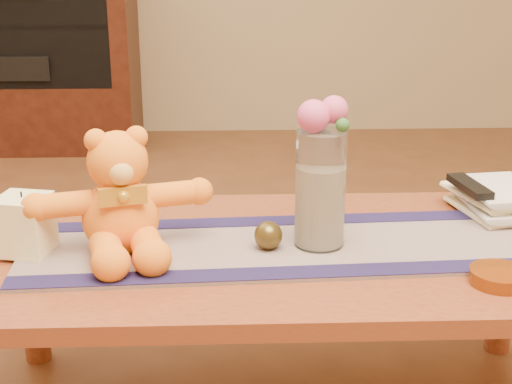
{
  "coord_description": "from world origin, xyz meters",
  "views": [
    {
      "loc": [
        -0.11,
        -1.56,
        1.13
      ],
      "look_at": [
        -0.05,
        0.0,
        0.58
      ],
      "focal_mm": 53.36,
      "sensor_mm": 36.0,
      "label": 1
    }
  ],
  "objects_px": {
    "glass_vase": "(320,189)",
    "amber_dish": "(499,277)",
    "teddy_bear": "(119,193)",
    "pillar_candle": "(24,224)",
    "tv_remote": "(470,186)",
    "book_bottom": "(465,214)",
    "bronze_ball": "(268,235)"
  },
  "relations": [
    {
      "from": "glass_vase",
      "to": "amber_dish",
      "type": "height_order",
      "value": "glass_vase"
    },
    {
      "from": "teddy_bear",
      "to": "glass_vase",
      "type": "relative_size",
      "value": 1.46
    },
    {
      "from": "pillar_candle",
      "to": "amber_dish",
      "type": "relative_size",
      "value": 1.05
    },
    {
      "from": "pillar_candle",
      "to": "glass_vase",
      "type": "height_order",
      "value": "glass_vase"
    },
    {
      "from": "teddy_bear",
      "to": "tv_remote",
      "type": "height_order",
      "value": "teddy_bear"
    },
    {
      "from": "book_bottom",
      "to": "tv_remote",
      "type": "xyz_separation_m",
      "value": [
        0.0,
        -0.01,
        0.07
      ]
    },
    {
      "from": "book_bottom",
      "to": "amber_dish",
      "type": "relative_size",
      "value": 1.87
    },
    {
      "from": "teddy_bear",
      "to": "tv_remote",
      "type": "distance_m",
      "value": 0.83
    },
    {
      "from": "glass_vase",
      "to": "amber_dish",
      "type": "xyz_separation_m",
      "value": [
        0.34,
        -0.19,
        -0.12
      ]
    },
    {
      "from": "glass_vase",
      "to": "book_bottom",
      "type": "height_order",
      "value": "glass_vase"
    },
    {
      "from": "pillar_candle",
      "to": "bronze_ball",
      "type": "xyz_separation_m",
      "value": [
        0.53,
        -0.01,
        -0.03
      ]
    },
    {
      "from": "teddy_bear",
      "to": "amber_dish",
      "type": "xyz_separation_m",
      "value": [
        0.78,
        -0.19,
        -0.12
      ]
    },
    {
      "from": "bronze_ball",
      "to": "amber_dish",
      "type": "xyz_separation_m",
      "value": [
        0.45,
        -0.17,
        -0.03
      ]
    },
    {
      "from": "teddy_bear",
      "to": "amber_dish",
      "type": "height_order",
      "value": "teddy_bear"
    },
    {
      "from": "pillar_candle",
      "to": "teddy_bear",
      "type": "bearing_deg",
      "value": 3.22
    },
    {
      "from": "book_bottom",
      "to": "tv_remote",
      "type": "bearing_deg",
      "value": -93.0
    },
    {
      "from": "glass_vase",
      "to": "amber_dish",
      "type": "distance_m",
      "value": 0.41
    },
    {
      "from": "pillar_candle",
      "to": "tv_remote",
      "type": "distance_m",
      "value": 1.04
    },
    {
      "from": "pillar_candle",
      "to": "glass_vase",
      "type": "xyz_separation_m",
      "value": [
        0.64,
        0.01,
        0.07
      ]
    },
    {
      "from": "pillar_candle",
      "to": "book_bottom",
      "type": "distance_m",
      "value": 1.04
    },
    {
      "from": "tv_remote",
      "to": "book_bottom",
      "type": "bearing_deg",
      "value": 90.0
    },
    {
      "from": "tv_remote",
      "to": "amber_dish",
      "type": "xyz_separation_m",
      "value": [
        -0.04,
        -0.35,
        -0.07
      ]
    },
    {
      "from": "bronze_ball",
      "to": "book_bottom",
      "type": "xyz_separation_m",
      "value": [
        0.49,
        0.19,
        -0.03
      ]
    },
    {
      "from": "pillar_candle",
      "to": "bronze_ball",
      "type": "height_order",
      "value": "pillar_candle"
    },
    {
      "from": "glass_vase",
      "to": "book_bottom",
      "type": "distance_m",
      "value": 0.44
    },
    {
      "from": "pillar_candle",
      "to": "book_bottom",
      "type": "bearing_deg",
      "value": 10.22
    },
    {
      "from": "bronze_ball",
      "to": "pillar_candle",
      "type": "bearing_deg",
      "value": 179.4
    },
    {
      "from": "bronze_ball",
      "to": "amber_dish",
      "type": "bearing_deg",
      "value": -20.8
    },
    {
      "from": "amber_dish",
      "to": "teddy_bear",
      "type": "bearing_deg",
      "value": 166.25
    },
    {
      "from": "pillar_candle",
      "to": "glass_vase",
      "type": "distance_m",
      "value": 0.64
    },
    {
      "from": "glass_vase",
      "to": "tv_remote",
      "type": "distance_m",
      "value": 0.42
    },
    {
      "from": "bronze_ball",
      "to": "book_bottom",
      "type": "relative_size",
      "value": 0.28
    }
  ]
}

